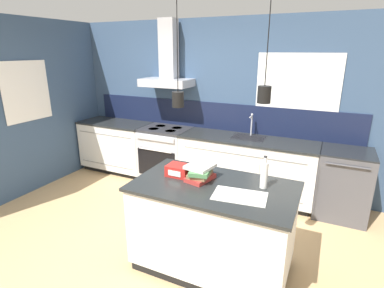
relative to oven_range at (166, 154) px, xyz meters
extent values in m
plane|color=tan|center=(0.71, -1.69, -0.46)|extent=(16.00, 16.00, 0.00)
cube|color=#354C6B|center=(0.71, 0.34, 0.84)|extent=(5.60, 0.06, 2.60)
cube|color=#141C38|center=(0.71, 0.30, 0.67)|extent=(4.42, 0.02, 0.43)
cube|color=white|center=(1.95, 0.30, 1.16)|extent=(1.12, 0.01, 0.96)
cube|color=black|center=(1.95, 0.31, 1.16)|extent=(1.04, 0.01, 0.88)
cube|color=#B5B5BA|center=(0.00, 0.08, 1.18)|extent=(0.80, 0.46, 0.12)
cube|color=#B5B5BA|center=(0.00, 0.17, 1.69)|extent=(0.26, 0.20, 0.90)
cylinder|color=black|center=(1.14, -1.68, 1.73)|extent=(0.01, 0.01, 0.83)
cylinder|color=black|center=(1.14, -1.68, 1.25)|extent=(0.11, 0.11, 0.14)
sphere|color=#F9D18C|center=(1.14, -1.68, 1.25)|extent=(0.06, 0.06, 0.06)
cylinder|color=black|center=(1.91, -1.63, 1.77)|extent=(0.01, 0.01, 0.74)
cylinder|color=black|center=(1.91, -1.63, 1.33)|extent=(0.11, 0.11, 0.14)
sphere|color=#F9D18C|center=(1.91, -1.63, 1.33)|extent=(0.06, 0.06, 0.06)
cube|color=#354C6B|center=(-1.72, -0.99, 0.84)|extent=(0.06, 3.80, 2.60)
cube|color=white|center=(-1.68, -1.14, 1.09)|extent=(0.01, 0.76, 0.88)
cube|color=black|center=(-1.69, -1.14, 1.09)|extent=(0.01, 0.68, 0.80)
cube|color=black|center=(-1.02, 0.03, -0.41)|extent=(1.22, 0.56, 0.09)
cube|color=white|center=(-1.02, 0.00, 0.03)|extent=(1.26, 0.62, 0.79)
cube|color=gray|center=(-1.02, -0.31, 0.30)|extent=(1.11, 0.01, 0.01)
cube|color=gray|center=(-1.02, -0.31, -0.25)|extent=(1.11, 0.01, 0.01)
cube|color=#232626|center=(-1.02, 0.00, 0.44)|extent=(1.28, 0.64, 0.03)
cube|color=black|center=(1.38, 0.03, -0.41)|extent=(1.91, 0.56, 0.09)
cube|color=white|center=(1.38, 0.00, 0.03)|extent=(1.97, 0.62, 0.79)
cube|color=gray|center=(1.38, -0.31, 0.30)|extent=(1.73, 0.01, 0.01)
cube|color=gray|center=(1.38, -0.31, -0.25)|extent=(1.73, 0.01, 0.01)
cube|color=#232626|center=(1.38, 0.00, 0.44)|extent=(1.99, 0.64, 0.03)
cube|color=#262628|center=(1.38, 0.05, 0.45)|extent=(0.48, 0.34, 0.01)
cylinder|color=#B5B5BA|center=(1.38, 0.18, 0.61)|extent=(0.02, 0.02, 0.32)
sphere|color=#B5B5BA|center=(1.38, 0.18, 0.77)|extent=(0.03, 0.03, 0.03)
cylinder|color=#B5B5BA|center=(1.38, 0.12, 0.75)|extent=(0.02, 0.12, 0.02)
cube|color=#B5B5BA|center=(0.00, 0.00, -0.02)|extent=(0.78, 0.62, 0.87)
cube|color=black|center=(0.00, -0.31, -0.06)|extent=(0.67, 0.02, 0.44)
cylinder|color=#B5B5BA|center=(0.00, -0.34, 0.17)|extent=(0.59, 0.02, 0.02)
cube|color=#B5B5BA|center=(0.00, -0.32, 0.36)|extent=(0.67, 0.02, 0.07)
cube|color=#2D2D30|center=(0.00, 0.00, 0.43)|extent=(0.78, 0.60, 0.04)
cylinder|color=black|center=(-0.16, 0.11, 0.45)|extent=(0.17, 0.17, 0.00)
cylinder|color=black|center=(0.16, 0.11, 0.45)|extent=(0.17, 0.17, 0.00)
cylinder|color=black|center=(-0.16, -0.10, 0.45)|extent=(0.17, 0.17, 0.00)
cylinder|color=black|center=(0.16, -0.10, 0.45)|extent=(0.17, 0.17, 0.00)
cube|color=#4C4C51|center=(2.69, 0.00, -0.01)|extent=(0.64, 0.62, 0.89)
cube|color=black|center=(2.69, 0.00, 0.44)|extent=(0.64, 0.62, 0.02)
cylinder|color=#4C4C51|center=(2.69, -0.33, 0.36)|extent=(0.48, 0.02, 0.02)
cube|color=black|center=(1.51, -1.67, -0.41)|extent=(1.43, 0.81, 0.09)
cube|color=white|center=(1.51, -1.67, 0.03)|extent=(1.49, 0.84, 0.79)
cube|color=#232626|center=(1.51, -1.67, 0.44)|extent=(1.54, 0.89, 0.03)
cylinder|color=silver|center=(1.94, -1.52, 0.58)|extent=(0.07, 0.07, 0.25)
cylinder|color=silver|center=(1.94, -1.52, 0.73)|extent=(0.03, 0.03, 0.06)
cylinder|color=#262628|center=(1.94, -1.52, 0.76)|extent=(0.03, 0.03, 0.01)
cube|color=#B2332D|center=(1.34, -1.62, 0.48)|extent=(0.25, 0.32, 0.04)
cube|color=olive|center=(1.34, -1.62, 0.51)|extent=(0.20, 0.25, 0.04)
cube|color=#4C7F4C|center=(1.35, -1.61, 0.55)|extent=(0.23, 0.32, 0.04)
cube|color=silver|center=(1.33, -1.59, 0.59)|extent=(0.28, 0.29, 0.03)
cube|color=red|center=(1.10, -1.61, 0.51)|extent=(0.23, 0.18, 0.11)
cube|color=white|center=(1.10, -1.70, 0.51)|extent=(0.14, 0.01, 0.06)
cube|color=silver|center=(1.80, -1.78, 0.46)|extent=(0.50, 0.34, 0.01)
camera|label=1|loc=(2.43, -4.10, 1.68)|focal=28.00mm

